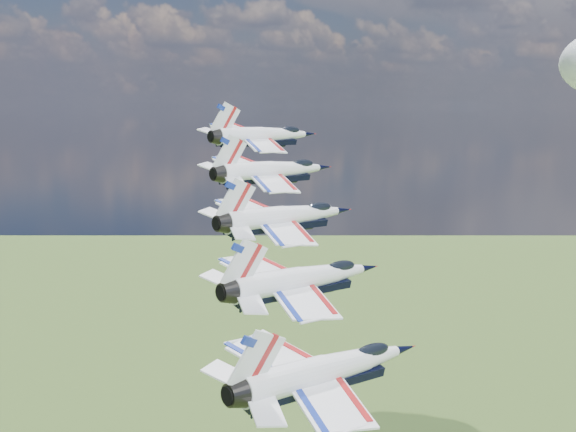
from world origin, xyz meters
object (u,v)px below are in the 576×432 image
Objects in this scene: jet_2 at (288,216)px; jet_3 at (305,278)px; jet_0 at (266,135)px; jet_1 at (275,170)px; jet_4 at (330,369)px.

jet_2 reaches higher than jet_3.
jet_0 is 1.00× the size of jet_1.
jet_4 is at bearing -31.87° from jet_1.
jet_0 is 37.54m from jet_3.
jet_1 is (8.34, -8.72, -3.32)m from jet_0.
jet_0 is 1.00× the size of jet_3.
jet_2 is at bearing -31.87° from jet_0.
jet_2 is (8.34, -8.72, -3.32)m from jet_1.
jet_4 is (33.36, -34.88, -13.28)m from jet_0.
jet_0 reaches higher than jet_3.
jet_2 is 25.03m from jet_4.
jet_4 is at bearing -31.87° from jet_2.
jet_1 is 25.03m from jet_3.
jet_3 is at bearing 148.13° from jet_4.
jet_0 is 12.51m from jet_1.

